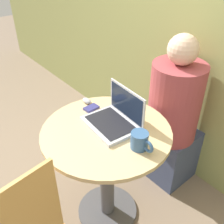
# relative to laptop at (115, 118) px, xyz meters

# --- Properties ---
(ground_plane) EXTENTS (12.00, 12.00, 0.00)m
(ground_plane) POSITION_rel_laptop_xyz_m (0.01, -0.08, -0.80)
(ground_plane) COLOR #7F6B56
(back_wall) EXTENTS (7.00, 0.05, 2.60)m
(back_wall) POSITION_rel_laptop_xyz_m (0.01, 0.74, 0.50)
(back_wall) COLOR #939956
(back_wall) RESTS_ON ground_plane
(round_table) EXTENTS (0.76, 0.76, 0.75)m
(round_table) POSITION_rel_laptop_xyz_m (0.01, -0.08, -0.26)
(round_table) COLOR #4C4C51
(round_table) RESTS_ON ground_plane
(laptop) EXTENTS (0.34, 0.27, 0.21)m
(laptop) POSITION_rel_laptop_xyz_m (0.00, 0.00, 0.00)
(laptop) COLOR #B7B7BC
(laptop) RESTS_ON round_table
(cell_phone) EXTENTS (0.06, 0.10, 0.02)m
(cell_phone) POSITION_rel_laptop_xyz_m (-0.22, -0.02, -0.03)
(cell_phone) COLOR navy
(cell_phone) RESTS_ON round_table
(computer_mouse) EXTENTS (0.08, 0.04, 0.03)m
(computer_mouse) POSITION_rel_laptop_xyz_m (-0.30, 0.00, -0.03)
(computer_mouse) COLOR #B2B2B7
(computer_mouse) RESTS_ON round_table
(coffee_cup) EXTENTS (0.15, 0.09, 0.10)m
(coffee_cup) POSITION_rel_laptop_xyz_m (0.25, -0.04, 0.00)
(coffee_cup) COLOR #335684
(coffee_cup) RESTS_ON round_table
(person_seated) EXTENTS (0.36, 0.57, 1.20)m
(person_seated) POSITION_rel_laptop_xyz_m (0.04, 0.57, -0.30)
(person_seated) COLOR #3D4766
(person_seated) RESTS_ON ground_plane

